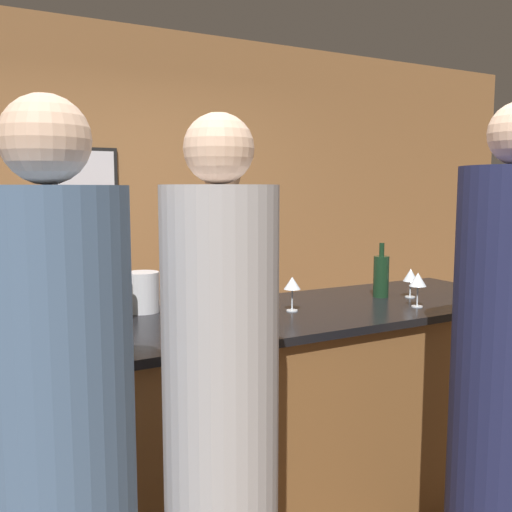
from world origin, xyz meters
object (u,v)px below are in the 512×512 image
object	(u,v)px
wine_bottle_1	(381,276)
ice_bucket	(143,292)
guest_1	(221,457)
wine_bottle_0	(120,295)
guest_0	(61,507)
guest_2	(507,397)
bartender	(223,317)

from	to	relation	value
wine_bottle_1	ice_bucket	size ratio (longest dim) A/B	1.53
guest_1	wine_bottle_0	xyz separation A→B (m)	(-0.04, 0.91, 0.33)
guest_1	wine_bottle_0	distance (m)	0.97
guest_0	ice_bucket	distance (m)	1.27
wine_bottle_0	guest_2	bearing A→B (deg)	-43.38
guest_0	wine_bottle_0	size ratio (longest dim) A/B	6.40
bartender	guest_1	distance (m)	1.88
guest_0	wine_bottle_1	size ratio (longest dim) A/B	6.57
ice_bucket	guest_0	bearing A→B (deg)	-117.11
ice_bucket	guest_1	bearing A→B (deg)	-95.81
guest_0	bartender	bearing A→B (deg)	53.88
guest_2	ice_bucket	size ratio (longest dim) A/B	10.52
guest_0	guest_1	xyz separation A→B (m)	(0.45, 0.04, 0.00)
bartender	ice_bucket	xyz separation A→B (m)	(-0.70, -0.64, 0.32)
wine_bottle_0	wine_bottle_1	size ratio (longest dim) A/B	1.03
bartender	guest_2	world-z (taller)	guest_2
wine_bottle_1	ice_bucket	xyz separation A→B (m)	(-1.19, 0.24, -0.02)
bartender	guest_2	bearing A→B (deg)	97.99
wine_bottle_0	ice_bucket	distance (m)	0.20
wine_bottle_1	guest_1	bearing A→B (deg)	-147.99
guest_2	guest_0	bearing A→B (deg)	176.57
bartender	wine_bottle_1	world-z (taller)	bartender
bartender	wine_bottle_0	bearing A→B (deg)	42.71
bartender	ice_bucket	bearing A→B (deg)	42.18
guest_1	guest_2	xyz separation A→B (m)	(1.07, -0.13, 0.03)
guest_1	ice_bucket	xyz separation A→B (m)	(0.11, 1.05, 0.31)
wine_bottle_0	ice_bucket	size ratio (longest dim) A/B	1.57
wine_bottle_0	wine_bottle_1	xyz separation A→B (m)	(1.33, -0.10, -0.00)
guest_0	guest_2	size ratio (longest dim) A/B	0.96
wine_bottle_0	wine_bottle_1	bearing A→B (deg)	-4.19
guest_1	guest_0	bearing A→B (deg)	-174.65
guest_2	wine_bottle_1	size ratio (longest dim) A/B	6.85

